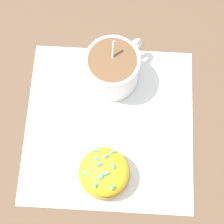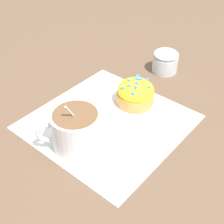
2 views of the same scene
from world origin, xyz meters
The scene contains 5 objects.
ground_plane centered at (0.00, 0.00, 0.00)m, with size 3.00×3.00×0.00m, color brown.
paper_napkin centered at (0.00, 0.00, 0.00)m, with size 0.31×0.31×0.00m.
coffee_cup centered at (0.09, 0.01, 0.04)m, with size 0.11×0.09×0.10m.
frosted_pastry centered at (-0.08, -0.01, 0.03)m, with size 0.08×0.08×0.06m.
sugar_bowl centered at (-0.23, -0.05, 0.03)m, with size 0.06×0.06×0.06m.
Camera 2 is at (0.31, 0.35, 0.41)m, focal length 50.00 mm.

